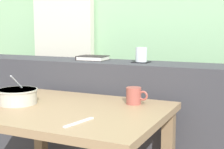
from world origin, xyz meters
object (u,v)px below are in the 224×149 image
(ceramic_mug, at_px, (134,96))
(soup_bowl, at_px, (18,96))
(coaster_square, at_px, (141,62))
(fork_utensil, at_px, (79,122))
(breakfast_table, at_px, (69,132))
(closed_book, at_px, (93,58))
(juice_glass, at_px, (141,55))

(ceramic_mug, bearing_deg, soup_bowl, -155.45)
(coaster_square, bearing_deg, ceramic_mug, -74.87)
(soup_bowl, xyz_separation_m, fork_utensil, (0.46, -0.17, -0.03))
(breakfast_table, distance_m, fork_utensil, 0.29)
(ceramic_mug, bearing_deg, breakfast_table, -139.58)
(closed_book, relative_size, soup_bowl, 0.95)
(breakfast_table, height_order, fork_utensil, fork_utensil)
(fork_utensil, bearing_deg, breakfast_table, 142.35)
(juice_glass, relative_size, ceramic_mug, 0.79)
(juice_glass, height_order, fork_utensil, juice_glass)
(soup_bowl, relative_size, ceramic_mug, 1.78)
(coaster_square, bearing_deg, breakfast_table, -104.20)
(ceramic_mug, bearing_deg, fork_utensil, -100.51)
(juice_glass, distance_m, ceramic_mug, 0.43)
(closed_book, height_order, fork_utensil, closed_book)
(juice_glass, distance_m, soup_bowl, 0.78)
(closed_book, distance_m, soup_bowl, 0.66)
(closed_book, xyz_separation_m, ceramic_mug, (0.45, -0.39, -0.14))
(coaster_square, relative_size, ceramic_mug, 0.88)
(breakfast_table, bearing_deg, soup_bowl, -173.81)
(breakfast_table, distance_m, juice_glass, 0.70)
(breakfast_table, relative_size, ceramic_mug, 8.11)
(fork_utensil, relative_size, ceramic_mug, 1.50)
(breakfast_table, xyz_separation_m, juice_glass, (0.15, 0.59, 0.34))
(coaster_square, xyz_separation_m, soup_bowl, (-0.44, -0.62, -0.14))
(breakfast_table, height_order, closed_book, closed_book)
(fork_utensil, height_order, ceramic_mug, ceramic_mug)
(breakfast_table, relative_size, soup_bowl, 4.56)
(closed_book, bearing_deg, juice_glass, -2.01)
(coaster_square, distance_m, soup_bowl, 0.77)
(fork_utensil, xyz_separation_m, ceramic_mug, (0.08, 0.42, 0.04))
(coaster_square, relative_size, fork_utensil, 0.59)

